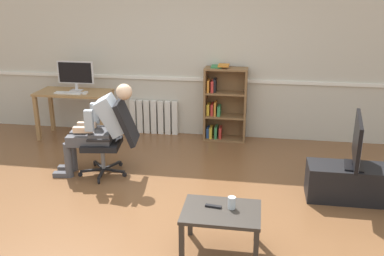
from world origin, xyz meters
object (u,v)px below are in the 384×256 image
(coffee_table, at_px, (221,216))
(spare_remote, at_px, (213,206))
(person_seated, at_px, (99,127))
(radiator, at_px, (154,117))
(tv_stand, at_px, (352,183))
(imac_monitor, at_px, (75,74))
(computer_desk, at_px, (74,99))
(keyboard, at_px, (68,93))
(computer_mouse, at_px, (85,93))
(tv_screen, at_px, (357,142))
(bookshelf, at_px, (223,105))
(office_chair, at_px, (113,136))
(drinking_glass, at_px, (232,203))

(coffee_table, height_order, spare_remote, spare_remote)
(person_seated, bearing_deg, radiator, 162.25)
(spare_remote, bearing_deg, tv_stand, -42.34)
(imac_monitor, height_order, person_seated, imac_monitor)
(coffee_table, bearing_deg, computer_desk, 133.48)
(keyboard, bearing_deg, computer_mouse, 4.35)
(computer_desk, xyz_separation_m, tv_stand, (3.95, -1.48, -0.43))
(computer_mouse, height_order, tv_screen, tv_screen)
(bookshelf, distance_m, coffee_table, 3.04)
(computer_desk, bearing_deg, tv_stand, -20.55)
(keyboard, xyz_separation_m, tv_stand, (3.97, -1.34, -0.56))
(radiator, relative_size, person_seated, 0.66)
(imac_monitor, relative_size, tv_screen, 0.71)
(bookshelf, xyz_separation_m, office_chair, (-1.25, -1.54, -0.04))
(bookshelf, distance_m, radiator, 1.17)
(imac_monitor, bearing_deg, tv_screen, -21.63)
(tv_screen, relative_size, spare_remote, 5.44)
(tv_stand, bearing_deg, coffee_table, -137.83)
(office_chair, height_order, coffee_table, office_chair)
(tv_stand, bearing_deg, person_seated, 176.08)
(imac_monitor, height_order, drinking_glass, imac_monitor)
(person_seated, bearing_deg, tv_screen, 77.81)
(bookshelf, bearing_deg, person_seated, -131.97)
(bookshelf, bearing_deg, coffee_table, -84.87)
(drinking_glass, xyz_separation_m, spare_remote, (-0.17, -0.00, -0.05))
(radiator, height_order, drinking_glass, radiator)
(person_seated, relative_size, tv_stand, 1.20)
(computer_mouse, relative_size, radiator, 0.13)
(computer_desk, height_order, office_chair, office_chair)
(tv_stand, xyz_separation_m, spare_remote, (-1.45, -1.20, 0.23))
(bookshelf, height_order, radiator, bookshelf)
(person_seated, height_order, coffee_table, person_seated)
(tv_stand, relative_size, coffee_table, 1.42)
(office_chair, bearing_deg, tv_screen, 77.13)
(imac_monitor, relative_size, person_seated, 0.49)
(computer_desk, relative_size, bookshelf, 0.96)
(office_chair, height_order, drinking_glass, office_chair)
(drinking_glass, height_order, spare_remote, drinking_glass)
(person_seated, relative_size, spare_remote, 7.97)
(keyboard, relative_size, person_seated, 0.36)
(computer_mouse, xyz_separation_m, radiator, (0.94, 0.51, -0.50))
(radiator, distance_m, tv_screen, 3.38)
(bookshelf, bearing_deg, tv_screen, -47.23)
(keyboard, bearing_deg, tv_stand, -18.66)
(imac_monitor, xyz_separation_m, bookshelf, (2.29, 0.22, -0.46))
(keyboard, relative_size, coffee_table, 0.61)
(tv_stand, xyz_separation_m, tv_screen, (0.00, -0.00, 0.50))
(imac_monitor, distance_m, drinking_glass, 3.86)
(computer_desk, xyz_separation_m, person_seated, (0.90, -1.27, 0.01))
(keyboard, distance_m, computer_mouse, 0.26)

